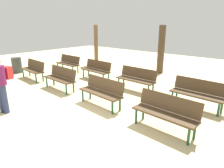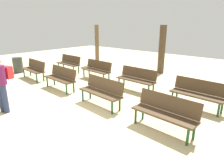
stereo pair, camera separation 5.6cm
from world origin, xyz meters
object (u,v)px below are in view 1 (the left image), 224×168
(bench_r0_c3, at_px, (166,111))
(bench_r1_c2, at_px, (137,78))
(tree_2, at_px, (96,45))
(tree_0, at_px, (161,50))
(bench_r0_c0, at_px, (33,68))
(bench_r0_c2, at_px, (102,90))
(bench_r1_c0, at_px, (68,62))
(bench_r0_c1, at_px, (61,77))
(visitor_with_backpack, at_px, (1,82))
(bench_r1_c3, at_px, (198,92))
(trash_bin, at_px, (17,65))
(bench_r1_c1, at_px, (97,69))

(bench_r0_c3, xyz_separation_m, bench_r1_c2, (-2.25, 2.04, 0.00))
(bench_r1_c2, relative_size, tree_2, 0.66)
(tree_0, xyz_separation_m, tree_2, (-4.39, -0.37, -0.01))
(bench_r0_c0, xyz_separation_m, tree_2, (-0.50, 4.59, 0.71))
(bench_r0_c0, height_order, bench_r0_c2, same)
(bench_r1_c0, bearing_deg, bench_r0_c3, -16.27)
(bench_r0_c1, xyz_separation_m, bench_r0_c2, (2.35, -0.09, 0.00))
(bench_r1_c2, bearing_deg, tree_2, 151.93)
(bench_r0_c0, bearing_deg, visitor_with_backpack, -37.13)
(bench_r0_c2, distance_m, visitor_with_backpack, 2.91)
(bench_r1_c3, bearing_deg, tree_0, 134.71)
(visitor_with_backpack, bearing_deg, bench_r1_c2, -126.54)
(visitor_with_backpack, bearing_deg, tree_2, -78.54)
(tree_0, relative_size, trash_bin, 3.03)
(bench_r0_c1, height_order, bench_r1_c1, same)
(bench_r1_c0, bearing_deg, bench_r1_c2, -0.34)
(bench_r0_c1, distance_m, bench_r0_c2, 2.35)
(bench_r0_c2, height_order, bench_r1_c3, same)
(bench_r0_c2, height_order, bench_r1_c1, same)
(bench_r1_c1, xyz_separation_m, bench_r1_c3, (4.64, -0.21, 0.00))
(bench_r0_c2, bearing_deg, bench_r1_c2, 94.32)
(bench_r0_c2, relative_size, bench_r0_c3, 1.00)
(bench_r0_c0, xyz_separation_m, bench_r0_c3, (6.81, -0.23, 0.00))
(bench_r1_c2, bearing_deg, bench_r0_c2, -88.43)
(bench_r0_c3, relative_size, tree_2, 0.67)
(tree_0, xyz_separation_m, trash_bin, (-5.73, -4.93, -0.82))
(bench_r0_c2, distance_m, bench_r1_c1, 3.08)
(bench_r1_c0, xyz_separation_m, visitor_with_backpack, (2.77, -4.37, 0.43))
(bench_r0_c1, bearing_deg, bench_r0_c0, -179.49)
(bench_r0_c1, bearing_deg, bench_r1_c1, 90.93)
(bench_r1_c1, bearing_deg, bench_r0_c3, -22.16)
(bench_r1_c2, xyz_separation_m, trash_bin, (-6.40, -1.78, -0.10))
(bench_r1_c0, bearing_deg, tree_0, 39.41)
(tree_0, bearing_deg, visitor_with_backpack, -98.43)
(bench_r1_c3, distance_m, tree_0, 4.53)
(bench_r1_c1, bearing_deg, bench_r0_c0, -137.60)
(bench_r0_c1, relative_size, bench_r0_c3, 1.00)
(bench_r0_c0, relative_size, visitor_with_backpack, 0.99)
(bench_r1_c3, relative_size, visitor_with_backpack, 0.98)
(bench_r1_c0, distance_m, tree_0, 4.94)
(bench_r0_c3, bearing_deg, bench_r1_c1, 157.58)
(bench_r0_c3, distance_m, bench_r1_c3, 1.91)
(bench_r1_c2, height_order, trash_bin, bench_r1_c2)
(bench_r1_c1, distance_m, bench_r1_c2, 2.29)
(bench_r0_c1, xyz_separation_m, bench_r1_c0, (-2.22, 2.03, 0.00))
(bench_r0_c2, relative_size, bench_r1_c1, 1.00)
(tree_0, distance_m, trash_bin, 7.60)
(bench_r0_c3, distance_m, trash_bin, 8.66)
(bench_r0_c0, xyz_separation_m, bench_r0_c2, (4.59, -0.15, 0.00))
(bench_r0_c0, height_order, visitor_with_backpack, visitor_with_backpack)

